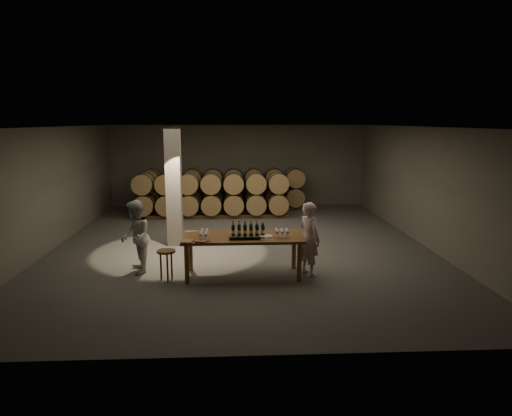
{
  "coord_description": "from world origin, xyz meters",
  "views": [
    {
      "loc": [
        -0.2,
        -12.09,
        3.36
      ],
      "look_at": [
        0.4,
        -0.34,
        1.1
      ],
      "focal_mm": 32.0,
      "sensor_mm": 36.0,
      "label": 1
    }
  ],
  "objects_px": {
    "tasting_table": "(243,241)",
    "person_woman": "(136,237)",
    "notebook_near": "(201,241)",
    "stool": "(166,256)",
    "bottle_cluster": "(248,230)",
    "person_man": "(309,239)",
    "plate": "(266,236)"
  },
  "relations": [
    {
      "from": "plate",
      "to": "tasting_table",
      "type": "bearing_deg",
      "value": 172.39
    },
    {
      "from": "bottle_cluster",
      "to": "person_woman",
      "type": "bearing_deg",
      "value": 174.33
    },
    {
      "from": "person_man",
      "to": "person_woman",
      "type": "height_order",
      "value": "person_woman"
    },
    {
      "from": "notebook_near",
      "to": "person_woman",
      "type": "height_order",
      "value": "person_woman"
    },
    {
      "from": "notebook_near",
      "to": "person_man",
      "type": "bearing_deg",
      "value": 27.52
    },
    {
      "from": "tasting_table",
      "to": "notebook_near",
      "type": "relative_size",
      "value": 11.4
    },
    {
      "from": "person_man",
      "to": "stool",
      "type": "bearing_deg",
      "value": 63.3
    },
    {
      "from": "plate",
      "to": "notebook_near",
      "type": "bearing_deg",
      "value": -164.47
    },
    {
      "from": "bottle_cluster",
      "to": "plate",
      "type": "xyz_separation_m",
      "value": [
        0.39,
        -0.14,
        -0.1
      ]
    },
    {
      "from": "notebook_near",
      "to": "stool",
      "type": "height_order",
      "value": "notebook_near"
    },
    {
      "from": "person_man",
      "to": "person_woman",
      "type": "xyz_separation_m",
      "value": [
        -3.83,
        0.33,
        0.0
      ]
    },
    {
      "from": "stool",
      "to": "person_woman",
      "type": "xyz_separation_m",
      "value": [
        -0.74,
        0.52,
        0.28
      ]
    },
    {
      "from": "plate",
      "to": "person_man",
      "type": "height_order",
      "value": "person_man"
    },
    {
      "from": "plate",
      "to": "person_woman",
      "type": "height_order",
      "value": "person_woman"
    },
    {
      "from": "bottle_cluster",
      "to": "stool",
      "type": "height_order",
      "value": "bottle_cluster"
    },
    {
      "from": "tasting_table",
      "to": "stool",
      "type": "relative_size",
      "value": 3.94
    },
    {
      "from": "bottle_cluster",
      "to": "notebook_near",
      "type": "bearing_deg",
      "value": -151.78
    },
    {
      "from": "notebook_near",
      "to": "person_woman",
      "type": "bearing_deg",
      "value": 169.44
    },
    {
      "from": "tasting_table",
      "to": "person_man",
      "type": "height_order",
      "value": "person_man"
    },
    {
      "from": "stool",
      "to": "person_man",
      "type": "distance_m",
      "value": 3.11
    },
    {
      "from": "plate",
      "to": "notebook_near",
      "type": "height_order",
      "value": "notebook_near"
    },
    {
      "from": "notebook_near",
      "to": "bottle_cluster",
      "type": "bearing_deg",
      "value": 44.82
    },
    {
      "from": "bottle_cluster",
      "to": "plate",
      "type": "height_order",
      "value": "bottle_cluster"
    },
    {
      "from": "tasting_table",
      "to": "notebook_near",
      "type": "xyz_separation_m",
      "value": [
        -0.86,
        -0.45,
        0.12
      ]
    },
    {
      "from": "plate",
      "to": "stool",
      "type": "xyz_separation_m",
      "value": [
        -2.14,
        -0.13,
        -0.37
      ]
    },
    {
      "from": "notebook_near",
      "to": "stool",
      "type": "xyz_separation_m",
      "value": [
        -0.77,
        0.25,
        -0.38
      ]
    },
    {
      "from": "tasting_table",
      "to": "notebook_near",
      "type": "distance_m",
      "value": 0.98
    },
    {
      "from": "notebook_near",
      "to": "plate",
      "type": "bearing_deg",
      "value": 32.14
    },
    {
      "from": "tasting_table",
      "to": "person_woman",
      "type": "height_order",
      "value": "person_woman"
    },
    {
      "from": "tasting_table",
      "to": "stool",
      "type": "bearing_deg",
      "value": -172.97
    },
    {
      "from": "plate",
      "to": "stool",
      "type": "relative_size",
      "value": 0.42
    },
    {
      "from": "person_man",
      "to": "notebook_near",
      "type": "bearing_deg",
      "value": 70.53
    }
  ]
}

